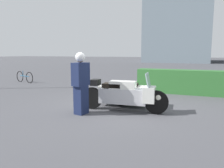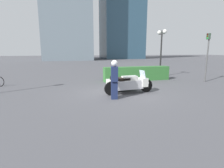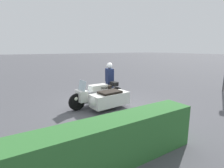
# 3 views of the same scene
# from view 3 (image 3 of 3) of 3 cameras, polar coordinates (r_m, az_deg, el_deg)

# --- Properties ---
(ground_plane) EXTENTS (160.00, 160.00, 0.00)m
(ground_plane) POSITION_cam_3_polar(r_m,az_deg,el_deg) (7.52, -0.63, -7.06)
(ground_plane) COLOR #4C4C51
(police_motorcycle) EXTENTS (2.65, 1.32, 1.16)m
(police_motorcycle) POSITION_cam_3_polar(r_m,az_deg,el_deg) (7.12, -3.05, -4.20)
(police_motorcycle) COLOR black
(police_motorcycle) RESTS_ON ground
(officer_rider) EXTENTS (0.38, 0.52, 1.74)m
(officer_rider) POSITION_cam_3_polar(r_m,az_deg,el_deg) (8.43, -0.82, 1.43)
(officer_rider) COLOR #192347
(officer_rider) RESTS_ON ground
(hedge_bush_curbside) EXTENTS (4.92, 0.67, 1.01)m
(hedge_bush_curbside) POSITION_cam_3_polar(r_m,az_deg,el_deg) (3.58, -5.76, -20.27)
(hedge_bush_curbside) COLOR #337033
(hedge_bush_curbside) RESTS_ON ground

